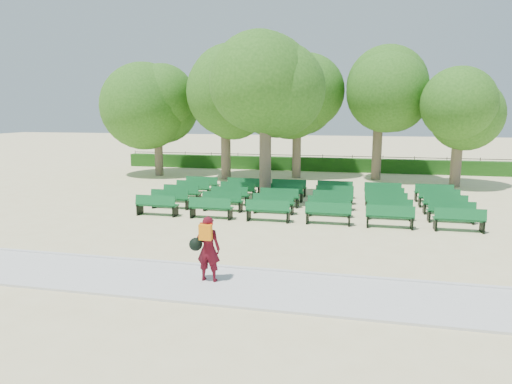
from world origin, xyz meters
TOP-DOWN VIEW (x-y plane):
  - ground at (0.00, 0.00)m, footprint 120.00×120.00m
  - paving at (0.00, -7.40)m, footprint 30.00×2.20m
  - curb at (0.00, -6.25)m, footprint 30.00×0.12m
  - hedge at (0.00, 14.00)m, footprint 26.00×0.70m
  - fence at (0.00, 14.40)m, footprint 26.00×0.10m
  - tree_line at (0.00, 10.00)m, footprint 21.80×6.80m
  - bench_array at (1.30, 1.73)m, footprint 1.65×0.58m
  - tree_among at (-0.57, 2.39)m, footprint 4.69×4.69m
  - person at (0.01, -7.25)m, footprint 0.74×0.44m

SIDE VIEW (x-z plane):
  - ground at x=0.00m, z-range 0.00..0.00m
  - fence at x=0.00m, z-range -0.51..0.51m
  - tree_line at x=0.00m, z-range -3.52..3.52m
  - paving at x=0.00m, z-range 0.00..0.06m
  - curb at x=0.00m, z-range 0.00..0.10m
  - bench_array at x=1.30m, z-range -0.43..0.60m
  - hedge at x=0.00m, z-range 0.00..0.90m
  - person at x=0.01m, z-range 0.09..1.65m
  - tree_among at x=-0.57m, z-range 1.17..7.77m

